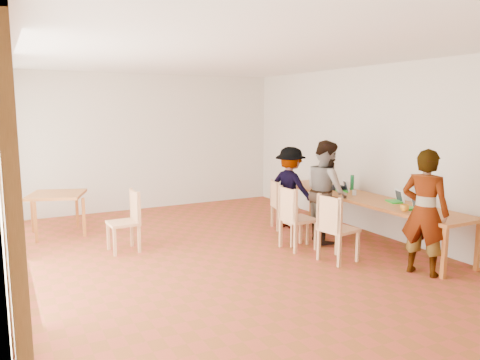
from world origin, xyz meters
name	(u,v)px	position (x,y,z in m)	size (l,w,h in m)	color
ground	(226,257)	(0.00, 0.00, 0.00)	(8.00, 8.00, 0.00)	#A13E26
wall_back	(148,142)	(0.00, 4.00, 1.50)	(6.00, 0.10, 3.00)	beige
wall_front	(464,212)	(0.00, -4.00, 1.50)	(6.00, 0.10, 3.00)	beige
wall_right	(378,151)	(3.00, 0.00, 1.50)	(0.10, 8.00, 3.00)	beige
window_wall	(2,172)	(-2.96, 0.00, 1.50)	(0.10, 8.00, 3.00)	white
ceiling	(225,54)	(0.00, 0.00, 3.02)	(6.00, 8.00, 0.04)	white
communal_table	(363,200)	(2.50, -0.23, 0.70)	(0.80, 4.00, 0.75)	#A65725
side_table	(56,198)	(-2.11, 2.56, 0.67)	(0.90, 0.90, 0.75)	#A65725
chair_near	(334,221)	(1.29, -0.95, 0.61)	(0.53, 0.53, 0.53)	#E0A770
chair_mid	(293,212)	(1.12, -0.15, 0.62)	(0.49, 0.49, 0.54)	#E0A770
chair_far	(290,216)	(1.23, 0.10, 0.49)	(0.39, 0.39, 0.42)	#E0A770
chair_empty	(279,200)	(1.62, 1.05, 0.56)	(0.52, 0.52, 0.48)	#E0A770
chair_spare	(129,214)	(-1.21, 1.01, 0.59)	(0.47, 0.47, 0.51)	#E0A770
person_near	(425,212)	(2.06, -1.90, 0.86)	(0.63, 0.41, 1.72)	gray
person_mid	(326,191)	(1.89, 0.01, 0.86)	(0.84, 0.65, 1.72)	gray
person_far	(290,187)	(1.87, 1.07, 0.77)	(0.99, 0.57, 1.53)	gray
laptop_near	(413,206)	(2.49, -1.31, 0.80)	(0.25, 0.26, 0.18)	green
laptop_mid	(397,199)	(2.66, -0.82, 0.81)	(0.28, 0.30, 0.21)	green
laptop_far	(344,188)	(2.54, 0.34, 0.81)	(0.30, 0.31, 0.21)	green
yellow_mug	(405,208)	(2.25, -1.37, 0.80)	(0.13, 0.13, 0.10)	orange
green_bottle	(352,183)	(2.78, 0.39, 0.89)	(0.07, 0.07, 0.28)	#177436
clear_glass	(354,193)	(2.47, -0.03, 0.80)	(0.07, 0.07, 0.09)	silver
condiment_cup	(330,183)	(2.83, 1.10, 0.78)	(0.08, 0.08, 0.06)	white
pink_phone	(323,184)	(2.70, 1.15, 0.76)	(0.05, 0.10, 0.01)	#E14A6C
black_pouch	(338,188)	(2.53, 0.48, 0.80)	(0.16, 0.26, 0.09)	black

